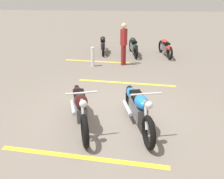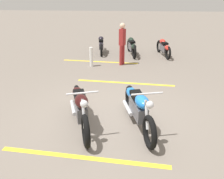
% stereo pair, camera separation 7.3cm
% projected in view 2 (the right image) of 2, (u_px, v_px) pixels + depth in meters
% --- Properties ---
extents(ground_plane, '(60.00, 60.00, 0.00)m').
position_uv_depth(ground_plane, '(112.00, 116.00, 5.98)').
color(ground_plane, slate).
extents(motorcycle_bright_foreground, '(2.18, 0.81, 1.04)m').
position_uv_depth(motorcycle_bright_foreground, '(138.00, 107.00, 5.39)').
color(motorcycle_bright_foreground, black).
rests_on(motorcycle_bright_foreground, ground).
extents(motorcycle_dark_foreground, '(2.15, 0.88, 1.04)m').
position_uv_depth(motorcycle_dark_foreground, '(80.00, 106.00, 5.42)').
color(motorcycle_dark_foreground, black).
rests_on(motorcycle_dark_foreground, ground).
extents(motorcycle_row_far_left, '(1.91, 0.50, 0.73)m').
position_uv_depth(motorcycle_row_far_left, '(164.00, 47.00, 11.13)').
color(motorcycle_row_far_left, black).
rests_on(motorcycle_row_far_left, ground).
extents(motorcycle_row_left, '(2.02, 0.49, 0.77)m').
position_uv_depth(motorcycle_row_left, '(132.00, 46.00, 11.29)').
color(motorcycle_row_left, black).
rests_on(motorcycle_row_left, ground).
extents(motorcycle_row_center, '(1.97, 0.39, 0.74)m').
position_uv_depth(motorcycle_row_center, '(101.00, 45.00, 11.66)').
color(motorcycle_row_center, black).
rests_on(motorcycle_row_center, ground).
extents(bystander_near_row, '(0.29, 0.27, 1.66)m').
position_uv_depth(bystander_near_row, '(122.00, 42.00, 9.65)').
color(bystander_near_row, maroon).
rests_on(bystander_near_row, ground).
extents(bollard_post, '(0.14, 0.14, 0.76)m').
position_uv_depth(bollard_post, '(91.00, 57.00, 9.64)').
color(bollard_post, white).
rests_on(bollard_post, ground).
extents(parking_stripe_near, '(0.40, 3.20, 0.01)m').
position_uv_depth(parking_stripe_near, '(83.00, 157.00, 4.50)').
color(parking_stripe_near, yellow).
rests_on(parking_stripe_near, ground).
extents(parking_stripe_mid, '(0.40, 3.20, 0.01)m').
position_uv_depth(parking_stripe_mid, '(125.00, 83.00, 8.06)').
color(parking_stripe_mid, yellow).
rests_on(parking_stripe_mid, ground).
extents(parking_stripe_far, '(0.40, 3.20, 0.01)m').
position_uv_depth(parking_stripe_far, '(100.00, 62.00, 10.38)').
color(parking_stripe_far, yellow).
rests_on(parking_stripe_far, ground).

